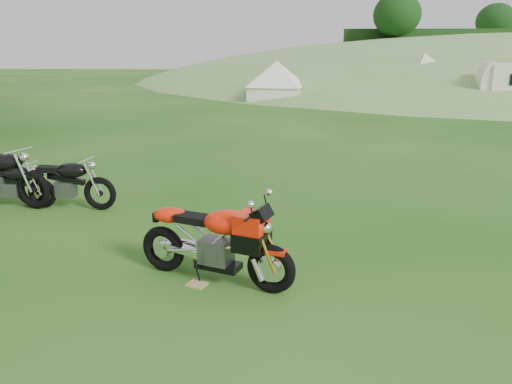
# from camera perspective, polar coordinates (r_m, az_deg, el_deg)

# --- Properties ---
(ground) EXTENTS (120.00, 120.00, 0.00)m
(ground) POSITION_cam_1_polar(r_m,az_deg,el_deg) (6.65, -2.20, -8.59)
(ground) COLOR #17470F
(ground) RESTS_ON ground
(sport_motorcycle) EXTENTS (2.04, 1.18, 1.20)m
(sport_motorcycle) POSITION_cam_1_polar(r_m,az_deg,el_deg) (6.08, -4.80, -4.99)
(sport_motorcycle) COLOR red
(sport_motorcycle) RESTS_ON ground
(plywood_board) EXTENTS (0.28, 0.26, 0.02)m
(plywood_board) POSITION_cam_1_polar(r_m,az_deg,el_deg) (6.23, -6.79, -10.43)
(plywood_board) COLOR tan
(plywood_board) RESTS_ON ground
(vintage_moto_b) EXTENTS (1.91, 0.66, 0.98)m
(vintage_moto_b) POSITION_cam_1_polar(r_m,az_deg,el_deg) (9.50, -21.09, 1.13)
(vintage_moto_b) COLOR black
(vintage_moto_b) RESTS_ON ground
(vintage_moto_c) EXTENTS (1.69, 0.54, 0.88)m
(vintage_moto_c) POSITION_cam_1_polar(r_m,az_deg,el_deg) (10.00, -26.26, 0.93)
(vintage_moto_c) COLOR black
(vintage_moto_c) RESTS_ON ground
(tent_left) EXTENTS (3.04, 3.04, 2.29)m
(tent_left) POSITION_cam_1_polar(r_m,az_deg,el_deg) (26.87, 2.37, 12.72)
(tent_left) COLOR white
(tent_left) RESTS_ON ground
(tent_right) EXTENTS (3.64, 3.64, 2.54)m
(tent_right) POSITION_cam_1_polar(r_m,az_deg,el_deg) (29.16, 18.54, 12.45)
(tent_right) COLOR beige
(tent_right) RESTS_ON ground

